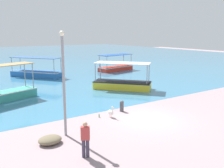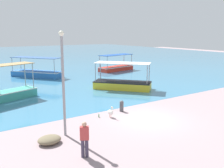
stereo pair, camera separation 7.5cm
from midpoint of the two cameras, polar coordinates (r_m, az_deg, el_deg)
The scene contains 12 objects.
ground at distance 16.63m, azimuth 8.20°, elevation -7.95°, with size 120.00×120.00×0.00m, color gray.
harbor_water at distance 60.81m, azimuth -23.44°, elevation 5.51°, with size 110.00×90.00×0.00m, color teal.
fishing_boat_far_right at distance 22.44m, azimuth -23.99°, elevation -1.95°, with size 5.65×3.14×2.97m.
fishing_boat_near_right at distance 24.92m, azimuth 2.27°, elevation 0.11°, with size 5.20×5.49×2.64m.
fishing_boat_near_left at distance 33.14m, azimuth -16.91°, elevation 2.49°, with size 5.59×6.52×2.49m.
fishing_boat_center at distance 37.07m, azimuth 0.79°, elevation 3.85°, with size 5.85×2.91×2.35m.
pelican at distance 16.67m, azimuth -0.41°, elevation -6.40°, with size 0.28×0.80×0.80m.
lamp_post at distance 13.37m, azimuth -11.16°, elevation 1.25°, with size 0.28×0.28×5.65m.
mooring_bollard at distance 17.90m, azimuth 2.12°, elevation -4.95°, with size 0.30×0.30×0.80m.
fisherman_standing at distance 11.49m, azimuth -6.29°, elevation -12.26°, with size 0.46×0.39×1.69m.
net_pile at distance 13.39m, azimuth -14.15°, elevation -12.26°, with size 1.20×1.02×0.40m, color #75684E.
glass_bottle at distance 16.78m, azimuth -3.10°, elevation -7.27°, with size 0.07×0.07×0.27m.
Camera 1 is at (-10.52, -11.62, 5.56)m, focal length 40.00 mm.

